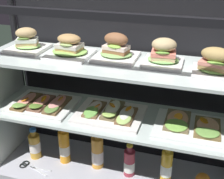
{
  "coord_description": "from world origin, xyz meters",
  "views": [
    {
      "loc": [
        0.39,
        -1.27,
        1.17
      ],
      "look_at": [
        0.0,
        0.0,
        0.54
      ],
      "focal_mm": 48.01,
      "sensor_mm": 36.0,
      "label": 1
    }
  ],
  "objects_px": {
    "plated_roll_sandwich_center": "(215,64)",
    "open_sandwich_tray_near_left_corner": "(191,126)",
    "open_sandwich_tray_center": "(42,104)",
    "juice_bottle_near_post": "(166,167)",
    "juice_bottle_front_middle": "(129,163)",
    "juice_bottle_front_second": "(64,146)",
    "juice_bottle_front_left_end": "(97,152)",
    "plated_roll_sandwich_mid_right": "(27,42)",
    "plated_roll_sandwich_near_left_corner": "(116,50)",
    "kitchen_scissors": "(28,166)",
    "juice_bottle_back_center": "(35,145)",
    "open_sandwich_tray_near_right_corner": "(110,113)",
    "plated_roll_sandwich_near_right_corner": "(163,54)",
    "plated_roll_sandwich_far_left": "(70,49)"
  },
  "relations": [
    {
      "from": "juice_bottle_front_middle",
      "to": "juice_bottle_near_post",
      "type": "height_order",
      "value": "juice_bottle_near_post"
    },
    {
      "from": "open_sandwich_tray_near_left_corner",
      "to": "juice_bottle_front_left_end",
      "type": "xyz_separation_m",
      "value": [
        -0.48,
        0.02,
        -0.28
      ]
    },
    {
      "from": "juice_bottle_front_left_end",
      "to": "juice_bottle_near_post",
      "type": "distance_m",
      "value": 0.39
    },
    {
      "from": "open_sandwich_tray_near_left_corner",
      "to": "plated_roll_sandwich_mid_right",
      "type": "bearing_deg",
      "value": 177.24
    },
    {
      "from": "juice_bottle_front_middle",
      "to": "open_sandwich_tray_near_left_corner",
      "type": "bearing_deg",
      "value": -1.38
    },
    {
      "from": "plated_roll_sandwich_near_right_corner",
      "to": "open_sandwich_tray_near_right_corner",
      "type": "height_order",
      "value": "plated_roll_sandwich_near_right_corner"
    },
    {
      "from": "plated_roll_sandwich_near_right_corner",
      "to": "open_sandwich_tray_near_right_corner",
      "type": "distance_m",
      "value": 0.4
    },
    {
      "from": "open_sandwich_tray_near_left_corner",
      "to": "plated_roll_sandwich_center",
      "type": "bearing_deg",
      "value": -16.13
    },
    {
      "from": "open_sandwich_tray_near_left_corner",
      "to": "kitchen_scissors",
      "type": "height_order",
      "value": "open_sandwich_tray_near_left_corner"
    },
    {
      "from": "juice_bottle_front_left_end",
      "to": "open_sandwich_tray_center",
      "type": "bearing_deg",
      "value": -172.72
    },
    {
      "from": "juice_bottle_front_second",
      "to": "juice_bottle_front_middle",
      "type": "distance_m",
      "value": 0.39
    },
    {
      "from": "plated_roll_sandwich_far_left",
      "to": "juice_bottle_front_left_end",
      "type": "xyz_separation_m",
      "value": [
        0.13,
        0.0,
        -0.59
      ]
    },
    {
      "from": "plated_roll_sandwich_center",
      "to": "juice_bottle_front_second",
      "type": "relative_size",
      "value": 0.7
    },
    {
      "from": "juice_bottle_near_post",
      "to": "open_sandwich_tray_near_right_corner",
      "type": "bearing_deg",
      "value": -178.97
    },
    {
      "from": "plated_roll_sandwich_mid_right",
      "to": "juice_bottle_front_middle",
      "type": "bearing_deg",
      "value": -3.49
    },
    {
      "from": "plated_roll_sandwich_mid_right",
      "to": "juice_bottle_back_center",
      "type": "xyz_separation_m",
      "value": [
        -0.0,
        -0.05,
        -0.61
      ]
    },
    {
      "from": "plated_roll_sandwich_center",
      "to": "juice_bottle_front_left_end",
      "type": "distance_m",
      "value": 0.81
    },
    {
      "from": "plated_roll_sandwich_near_left_corner",
      "to": "juice_bottle_front_middle",
      "type": "bearing_deg",
      "value": -25.3
    },
    {
      "from": "open_sandwich_tray_center",
      "to": "plated_roll_sandwich_near_left_corner",
      "type": "bearing_deg",
      "value": 9.4
    },
    {
      "from": "juice_bottle_front_second",
      "to": "juice_bottle_front_left_end",
      "type": "xyz_separation_m",
      "value": [
        0.2,
        0.01,
        -0.01
      ]
    },
    {
      "from": "kitchen_scissors",
      "to": "plated_roll_sandwich_mid_right",
      "type": "bearing_deg",
      "value": 89.72
    },
    {
      "from": "juice_bottle_back_center",
      "to": "kitchen_scissors",
      "type": "height_order",
      "value": "juice_bottle_back_center"
    },
    {
      "from": "plated_roll_sandwich_mid_right",
      "to": "juice_bottle_front_left_end",
      "type": "distance_m",
      "value": 0.71
    },
    {
      "from": "open_sandwich_tray_near_right_corner",
      "to": "juice_bottle_front_second",
      "type": "relative_size",
      "value": 1.32
    },
    {
      "from": "juice_bottle_front_second",
      "to": "juice_bottle_front_left_end",
      "type": "bearing_deg",
      "value": 3.44
    },
    {
      "from": "plated_roll_sandwich_center",
      "to": "juice_bottle_front_middle",
      "type": "height_order",
      "value": "plated_roll_sandwich_center"
    },
    {
      "from": "juice_bottle_front_left_end",
      "to": "juice_bottle_back_center",
      "type": "bearing_deg",
      "value": -175.52
    },
    {
      "from": "open_sandwich_tray_center",
      "to": "juice_bottle_near_post",
      "type": "bearing_deg",
      "value": 1.59
    },
    {
      "from": "juice_bottle_front_second",
      "to": "juice_bottle_front_left_end",
      "type": "height_order",
      "value": "juice_bottle_front_second"
    },
    {
      "from": "juice_bottle_front_left_end",
      "to": "open_sandwich_tray_near_right_corner",
      "type": "bearing_deg",
      "value": -15.89
    },
    {
      "from": "juice_bottle_near_post",
      "to": "open_sandwich_tray_center",
      "type": "bearing_deg",
      "value": -178.41
    },
    {
      "from": "open_sandwich_tray_center",
      "to": "open_sandwich_tray_near_left_corner",
      "type": "height_order",
      "value": "open_sandwich_tray_center"
    },
    {
      "from": "plated_roll_sandwich_near_left_corner",
      "to": "kitchen_scissors",
      "type": "relative_size",
      "value": 1.0
    },
    {
      "from": "plated_roll_sandwich_mid_right",
      "to": "juice_bottle_front_left_end",
      "type": "height_order",
      "value": "plated_roll_sandwich_mid_right"
    },
    {
      "from": "plated_roll_sandwich_mid_right",
      "to": "plated_roll_sandwich_near_right_corner",
      "type": "relative_size",
      "value": 1.06
    },
    {
      "from": "plated_roll_sandwich_near_right_corner",
      "to": "juice_bottle_front_middle",
      "type": "distance_m",
      "value": 0.64
    },
    {
      "from": "plated_roll_sandwich_near_left_corner",
      "to": "plated_roll_sandwich_center",
      "type": "bearing_deg",
      "value": -8.64
    },
    {
      "from": "open_sandwich_tray_center",
      "to": "kitchen_scissors",
      "type": "distance_m",
      "value": 0.39
    },
    {
      "from": "plated_roll_sandwich_mid_right",
      "to": "plated_roll_sandwich_center",
      "type": "distance_m",
      "value": 0.93
    },
    {
      "from": "juice_bottle_back_center",
      "to": "juice_bottle_front_left_end",
      "type": "height_order",
      "value": "juice_bottle_front_left_end"
    },
    {
      "from": "plated_roll_sandwich_center",
      "to": "open_sandwich_tray_near_left_corner",
      "type": "relative_size",
      "value": 0.53
    },
    {
      "from": "plated_roll_sandwich_far_left",
      "to": "plated_roll_sandwich_center",
      "type": "distance_m",
      "value": 0.68
    },
    {
      "from": "juice_bottle_front_second",
      "to": "plated_roll_sandwich_near_left_corner",
      "type": "bearing_deg",
      "value": 7.58
    },
    {
      "from": "plated_roll_sandwich_mid_right",
      "to": "kitchen_scissors",
      "type": "relative_size",
      "value": 0.94
    },
    {
      "from": "plated_roll_sandwich_near_right_corner",
      "to": "juice_bottle_front_middle",
      "type": "relative_size",
      "value": 0.91
    },
    {
      "from": "juice_bottle_back_center",
      "to": "juice_bottle_near_post",
      "type": "relative_size",
      "value": 0.79
    },
    {
      "from": "plated_roll_sandwich_near_left_corner",
      "to": "kitchen_scissors",
      "type": "bearing_deg",
      "value": -162.43
    },
    {
      "from": "juice_bottle_back_center",
      "to": "juice_bottle_front_middle",
      "type": "xyz_separation_m",
      "value": [
        0.57,
        0.01,
        -0.0
      ]
    },
    {
      "from": "juice_bottle_near_post",
      "to": "kitchen_scissors",
      "type": "xyz_separation_m",
      "value": [
        -0.77,
        -0.1,
        -0.1
      ]
    },
    {
      "from": "plated_roll_sandwich_far_left",
      "to": "open_sandwich_tray_near_left_corner",
      "type": "bearing_deg",
      "value": -1.98
    }
  ]
}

